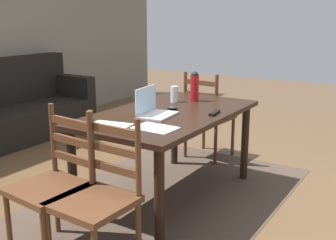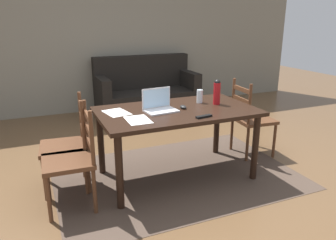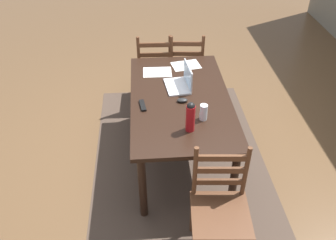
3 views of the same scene
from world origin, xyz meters
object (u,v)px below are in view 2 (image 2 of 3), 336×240
at_px(water_bottle, 217,92).
at_px(laptop, 159,105).
at_px(couch, 146,92).
at_px(tv_remote, 204,116).
at_px(dining_table, 177,118).
at_px(drinking_glass, 200,96).
at_px(chair_left_far, 67,145).
at_px(computer_mouse, 183,107).
at_px(chair_left_near, 73,160).
at_px(chair_right_far, 251,119).

bearing_deg(water_bottle, laptop, 179.57).
relative_size(couch, water_bottle, 6.57).
distance_m(laptop, tv_remote, 0.50).
xyz_separation_m(dining_table, drinking_glass, (0.35, 0.16, 0.16)).
xyz_separation_m(chair_left_far, water_bottle, (1.60, -0.16, 0.44)).
relative_size(chair_left_far, water_bottle, 3.47).
height_order(chair_left_far, couch, couch).
height_order(couch, computer_mouse, couch).
bearing_deg(water_bottle, computer_mouse, -177.53).
relative_size(chair_left_near, chair_left_far, 1.00).
xyz_separation_m(dining_table, chair_left_near, (-1.10, -0.19, -0.20)).
height_order(dining_table, water_bottle, water_bottle).
relative_size(chair_left_near, computer_mouse, 9.50).
relative_size(chair_right_far, laptop, 2.77).
xyz_separation_m(chair_left_near, laptop, (0.92, 0.22, 0.35)).
height_order(dining_table, chair_right_far, chair_right_far).
bearing_deg(couch, dining_table, -102.33).
distance_m(dining_table, laptop, 0.24).
relative_size(dining_table, drinking_glass, 11.15).
relative_size(chair_left_near, water_bottle, 3.47).
bearing_deg(chair_right_far, chair_left_far, -179.82).
bearing_deg(drinking_glass, dining_table, -155.44).
height_order(dining_table, couch, couch).
xyz_separation_m(couch, tv_remote, (-0.45, -2.95, 0.41)).
distance_m(dining_table, chair_left_near, 1.14).
distance_m(couch, computer_mouse, 2.66).
height_order(chair_left_near, chair_left_far, same).
xyz_separation_m(dining_table, chair_left_far, (-1.10, 0.18, -0.20)).
distance_m(chair_right_far, couch, 2.47).
height_order(dining_table, chair_left_far, chair_left_far).
relative_size(dining_table, couch, 0.91).
relative_size(laptop, drinking_glass, 2.34).
bearing_deg(computer_mouse, chair_right_far, 10.27).
xyz_separation_m(chair_left_far, tv_remote, (1.23, -0.54, 0.30)).
relative_size(water_bottle, drinking_glass, 1.87).
bearing_deg(chair_left_near, computer_mouse, 9.58).
bearing_deg(chair_left_near, tv_remote, -7.87).
bearing_deg(laptop, tv_remote, -51.91).
relative_size(laptop, computer_mouse, 3.42).
bearing_deg(laptop, computer_mouse, -5.00).
xyz_separation_m(laptop, drinking_glass, (0.54, 0.13, 0.02)).
distance_m(water_bottle, tv_remote, 0.55).
height_order(dining_table, computer_mouse, computer_mouse).
bearing_deg(laptop, chair_left_far, 170.66).
height_order(dining_table, chair_left_near, chair_left_near).
bearing_deg(drinking_glass, chair_left_far, 179.11).
relative_size(chair_left_near, tv_remote, 5.59).
height_order(chair_right_far, tv_remote, chair_right_far).
distance_m(chair_left_near, laptop, 1.01).
distance_m(chair_right_far, computer_mouse, 1.09).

